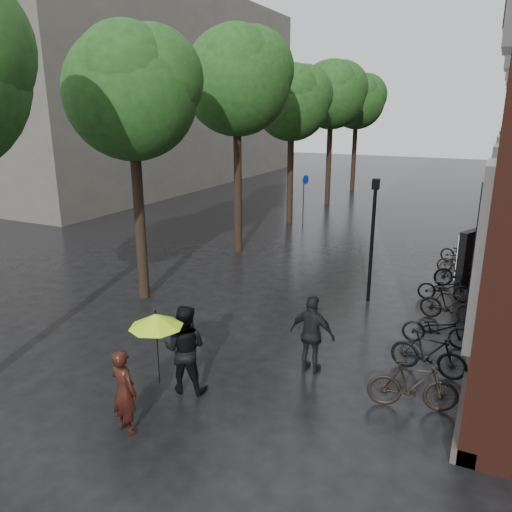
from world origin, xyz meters
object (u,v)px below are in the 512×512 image
Objects in this scene: person_burgundy at (124,391)px; lamp_post at (373,229)px; person_black at (185,349)px; parked_bicycles at (447,299)px; pedestrian_walking at (312,334)px; ad_lightbox at (469,257)px.

person_burgundy is 8.90m from lamp_post.
person_burgundy is 0.86× the size of person_black.
parked_bicycles is 2.93m from lamp_post.
pedestrian_walking is 5.35m from parked_bicycles.
lamp_post reaches higher than ad_lightbox.
lamp_post is (0.13, 4.84, 1.40)m from pedestrian_walking.
lamp_post is at bearing -86.97° from pedestrian_walking.
ad_lightbox reaches higher than parked_bicycles.
person_burgundy is at bearing -90.06° from ad_lightbox.
person_black is at bearing -84.32° from person_burgundy.
lamp_post reaches higher than pedestrian_walking.
lamp_post is at bearing -93.23° from person_burgundy.
pedestrian_walking is at bearing -152.49° from person_black.
person_black is 10.90m from ad_lightbox.
parked_bicycles is at bearing -106.58° from person_burgundy.
person_black is 0.50× the size of lamp_post.
person_black reaches higher than parked_bicycles.
person_burgundy is 9.59m from parked_bicycles.
person_black is at bearing -124.10° from parked_bicycles.
person_burgundy is 4.27m from pedestrian_walking.
ad_lightbox reaches higher than pedestrian_walking.
pedestrian_walking reaches higher than person_burgundy.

